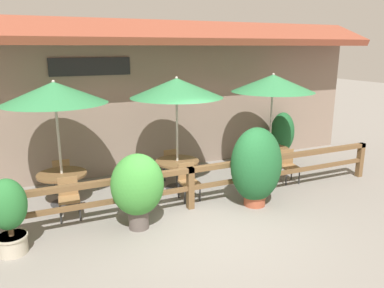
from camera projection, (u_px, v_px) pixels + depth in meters
name	position (u px, v px, depth m)	size (l,w,h in m)	color
ground_plane	(212.00, 228.00, 7.42)	(60.00, 60.00, 0.00)	gray
building_facade	(145.00, 96.00, 10.48)	(14.28, 1.49, 4.23)	gray
patio_railing	(190.00, 179.00, 8.17)	(10.40, 0.14, 0.95)	brown
patio_umbrella_near	(54.00, 93.00, 7.95)	(2.24, 2.24, 2.81)	#B7B2A8
dining_table_near	(62.00, 179.00, 8.44)	(1.09, 1.09, 0.73)	brown
chair_near_streetside	(69.00, 196.00, 7.78)	(0.45, 0.45, 0.85)	olive
chair_near_wallside	(62.00, 173.00, 9.19)	(0.43, 0.43, 0.85)	olive
patio_umbrella_middle	(177.00, 88.00, 8.90)	(2.24, 2.24, 2.81)	#B7B2A8
dining_table_middle	(177.00, 166.00, 9.39)	(1.09, 1.09, 0.73)	brown
chair_middle_streetside	(188.00, 180.00, 8.74)	(0.43, 0.43, 0.85)	olive
chair_middle_wallside	(169.00, 162.00, 10.10)	(0.43, 0.43, 0.85)	olive
patio_umbrella_far	(273.00, 83.00, 10.04)	(2.24, 2.24, 2.81)	#B7B2A8
dining_table_far	(269.00, 153.00, 10.53)	(1.09, 1.09, 0.73)	brown
chair_far_streetside	(288.00, 164.00, 9.88)	(0.48, 0.48, 0.85)	olive
chair_far_wallside	(251.00, 150.00, 11.24)	(0.44, 0.44, 0.85)	olive
potted_plant_small_flowering	(256.00, 166.00, 8.29)	(1.16, 1.04, 1.80)	#9E4C33
potted_plant_tall_tropical	(138.00, 186.00, 7.23)	(1.04, 0.93, 1.52)	#564C47
potted_plant_broad_leaf	(9.00, 213.00, 6.34)	(0.63, 0.57, 1.37)	#B7AD99
potted_plant_entrance_palm	(282.00, 134.00, 12.12)	(0.79, 0.71, 1.46)	#B7AD99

